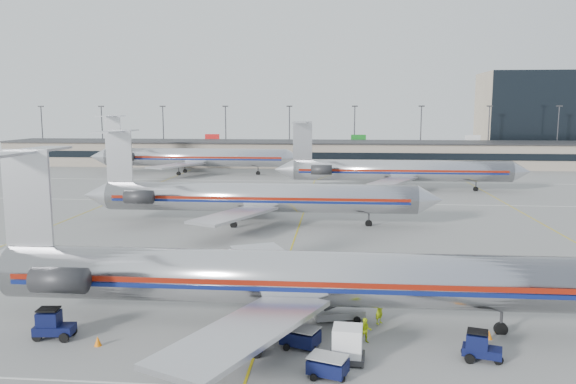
# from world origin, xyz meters

# --- Properties ---
(ground) EXTENTS (260.00, 260.00, 0.00)m
(ground) POSITION_xyz_m (0.00, 0.00, 0.00)
(ground) COLOR gray
(ground) RESTS_ON ground
(apron_markings) EXTENTS (160.00, 0.15, 0.02)m
(apron_markings) POSITION_xyz_m (0.00, 10.00, 0.01)
(apron_markings) COLOR silver
(apron_markings) RESTS_ON ground
(terminal) EXTENTS (162.00, 17.00, 6.25)m
(terminal) POSITION_xyz_m (0.00, 97.97, 3.16)
(terminal) COLOR gray
(terminal) RESTS_ON ground
(light_mast_row) EXTENTS (163.60, 0.40, 15.28)m
(light_mast_row) POSITION_xyz_m (0.00, 112.00, 8.58)
(light_mast_row) COLOR #38383D
(light_mast_row) RESTS_ON ground
(distant_building) EXTENTS (30.00, 20.00, 25.00)m
(distant_building) POSITION_xyz_m (62.00, 128.00, 12.50)
(distant_building) COLOR tan
(distant_building) RESTS_ON ground
(jet_foreground) EXTENTS (44.16, 26.00, 11.56)m
(jet_foreground) POSITION_xyz_m (0.85, -9.62, 3.35)
(jet_foreground) COLOR silver
(jet_foreground) RESTS_ON ground
(jet_second_row) EXTENTS (44.64, 26.28, 11.68)m
(jet_second_row) POSITION_xyz_m (-5.84, 23.21, 3.39)
(jet_second_row) COLOR silver
(jet_second_row) RESTS_ON ground
(jet_third_row) EXTENTS (44.55, 27.40, 12.18)m
(jet_third_row) POSITION_xyz_m (14.75, 55.07, 3.54)
(jet_third_row) COLOR silver
(jet_third_row) RESTS_ON ground
(jet_back_row) EXTENTS (47.64, 29.30, 13.03)m
(jet_back_row) POSITION_xyz_m (-27.64, 76.45, 3.78)
(jet_back_row) COLOR silver
(jet_back_row) RESTS_ON ground
(tug_left) EXTENTS (2.47, 1.40, 1.92)m
(tug_left) POSITION_xyz_m (-12.77, -12.79, 0.88)
(tug_left) COLOR #090E34
(tug_left) RESTS_ON ground
(tug_center) EXTENTS (2.51, 1.34, 2.00)m
(tug_center) POSITION_xyz_m (-0.88, -13.87, 0.91)
(tug_center) COLOR #090E34
(tug_center) RESTS_ON ground
(tug_right) EXTENTS (2.35, 1.62, 1.74)m
(tug_right) POSITION_xyz_m (12.73, -13.58, 0.79)
(tug_right) COLOR #090E34
(tug_right) RESTS_ON ground
(cart_inner) EXTENTS (2.50, 2.12, 1.20)m
(cart_inner) POSITION_xyz_m (2.55, -12.68, 0.64)
(cart_inner) COLOR #090E34
(cart_inner) RESTS_ON ground
(cart_outer) EXTENTS (2.33, 1.94, 1.13)m
(cart_outer) POSITION_xyz_m (4.26, -16.30, 0.60)
(cart_outer) COLOR #090E34
(cart_outer) RESTS_ON ground
(uld_container) EXTENTS (2.06, 1.76, 2.04)m
(uld_container) POSITION_xyz_m (5.30, -14.45, 1.03)
(uld_container) COLOR #2D2D30
(uld_container) RESTS_ON ground
(belt_loader) EXTENTS (4.11, 2.20, 2.10)m
(belt_loader) POSITION_xyz_m (4.90, -8.15, 0.56)
(belt_loader) COLOR #9C9C9C
(belt_loader) RESTS_ON ground
(ramp_worker_near) EXTENTS (0.80, 0.85, 1.95)m
(ramp_worker_near) POSITION_xyz_m (7.50, -8.52, 0.97)
(ramp_worker_near) COLOR #ABCC13
(ramp_worker_near) RESTS_ON ground
(ramp_worker_far) EXTENTS (0.78, 0.62, 1.54)m
(ramp_worker_far) POSITION_xyz_m (6.44, -11.71, 0.77)
(ramp_worker_far) COLOR #C1E015
(ramp_worker_far) RESTS_ON ground
(cone_right) EXTENTS (0.42, 0.42, 0.57)m
(cone_right) POSITION_xyz_m (14.05, -10.49, 0.28)
(cone_right) COLOR orange
(cone_right) RESTS_ON ground
(cone_left) EXTENTS (0.56, 0.56, 0.60)m
(cone_left) POSITION_xyz_m (-9.53, -13.61, 0.30)
(cone_left) COLOR orange
(cone_left) RESTS_ON ground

